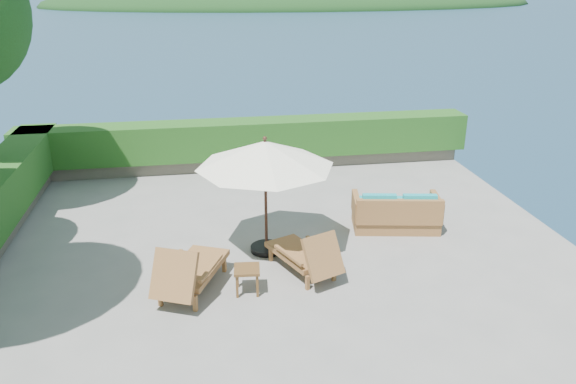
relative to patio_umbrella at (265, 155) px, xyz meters
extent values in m
plane|color=gray|center=(0.18, -0.49, -1.99)|extent=(12.00, 12.00, 0.00)
cube|color=#5F554C|center=(0.18, -0.49, -3.54)|extent=(12.00, 12.00, 3.00)
ellipsoid|color=black|center=(25.18, 139.51, -4.99)|extent=(126.00, 57.60, 12.60)
cube|color=#6D6457|center=(0.18, 5.11, -1.81)|extent=(12.00, 0.60, 0.36)
cube|color=#154A15|center=(0.18, 5.11, -1.14)|extent=(12.40, 0.90, 1.00)
cylinder|color=black|center=(0.00, 0.00, -1.94)|extent=(0.65, 0.65, 0.10)
cylinder|color=#351D13|center=(0.00, 0.00, -0.85)|extent=(0.06, 0.06, 2.27)
cone|color=white|center=(0.00, 0.00, 0.02)|extent=(2.71, 2.71, 0.50)
sphere|color=#351D13|center=(0.00, 0.00, 0.32)|extent=(0.08, 0.08, 0.08)
cube|color=olive|center=(-1.98, -1.66, -1.84)|extent=(0.09, 0.09, 0.29)
cube|color=olive|center=(-1.41, -1.92, -1.84)|extent=(0.09, 0.09, 0.29)
cube|color=olive|center=(-1.44, -0.44, -1.84)|extent=(0.09, 0.09, 0.29)
cube|color=olive|center=(-0.87, -0.70, -1.84)|extent=(0.09, 0.09, 0.29)
cube|color=olive|center=(-1.38, -1.08, -1.65)|extent=(1.26, 1.62, 0.10)
cube|color=olive|center=(-1.72, -1.84, -1.34)|extent=(0.86, 0.73, 0.78)
cube|color=olive|center=(-1.82, -1.13, -1.49)|extent=(0.44, 0.89, 0.06)
cube|color=olive|center=(-1.13, -1.43, -1.49)|extent=(0.44, 0.89, 0.06)
cube|color=olive|center=(0.52, -1.57, -1.85)|extent=(0.08, 0.08, 0.27)
cube|color=olive|center=(1.04, -1.34, -1.85)|extent=(0.08, 0.08, 0.27)
cube|color=olive|center=(0.03, -0.44, -1.85)|extent=(0.08, 0.08, 0.27)
cube|color=olive|center=(0.56, -0.21, -1.85)|extent=(0.08, 0.08, 0.27)
cube|color=olive|center=(0.49, -0.79, -1.68)|extent=(1.15, 1.50, 0.09)
cube|color=olive|center=(0.80, -1.50, -1.39)|extent=(0.79, 0.67, 0.72)
cube|color=olive|center=(0.26, -1.12, -1.53)|extent=(0.40, 0.83, 0.05)
cube|color=olive|center=(0.90, -0.84, -1.53)|extent=(0.40, 0.83, 0.05)
cube|color=brown|center=(-0.71, -1.62, -1.78)|extent=(0.05, 0.05, 0.42)
cube|color=brown|center=(-0.37, -1.66, -1.78)|extent=(0.05, 0.05, 0.42)
cube|color=brown|center=(-0.68, -1.28, -1.78)|extent=(0.05, 0.05, 0.42)
cube|color=brown|center=(-0.34, -1.31, -1.78)|extent=(0.05, 0.05, 0.42)
cube|color=brown|center=(-0.52, -1.47, -1.55)|extent=(0.48, 0.48, 0.05)
cube|color=olive|center=(2.87, 0.62, -1.79)|extent=(1.92, 1.20, 0.40)
cube|color=olive|center=(2.80, 0.21, -1.44)|extent=(1.78, 0.46, 0.55)
cube|color=olive|center=(2.03, 0.77, -1.49)|extent=(0.28, 0.90, 0.45)
cube|color=olive|center=(3.71, 0.46, -1.49)|extent=(0.28, 0.90, 0.45)
cube|color=teal|center=(2.47, 0.74, -1.50)|extent=(0.89, 0.84, 0.18)
cube|color=teal|center=(3.29, 0.59, -1.50)|extent=(0.89, 0.84, 0.18)
cube|color=teal|center=(2.41, 0.38, -1.27)|extent=(0.71, 0.26, 0.36)
cube|color=teal|center=(3.23, 0.23, -1.27)|extent=(0.71, 0.26, 0.36)
camera|label=1|loc=(-1.20, -9.87, 3.19)|focal=35.00mm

